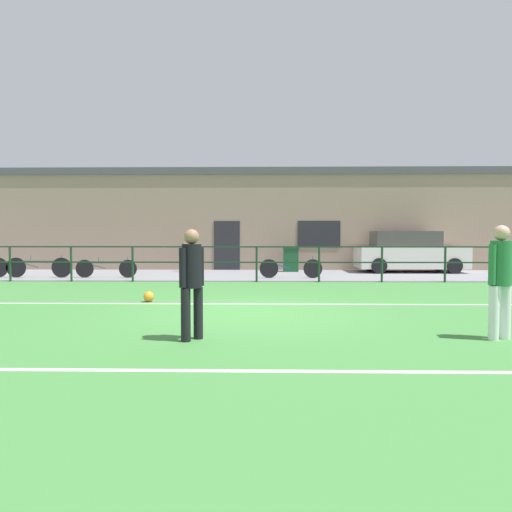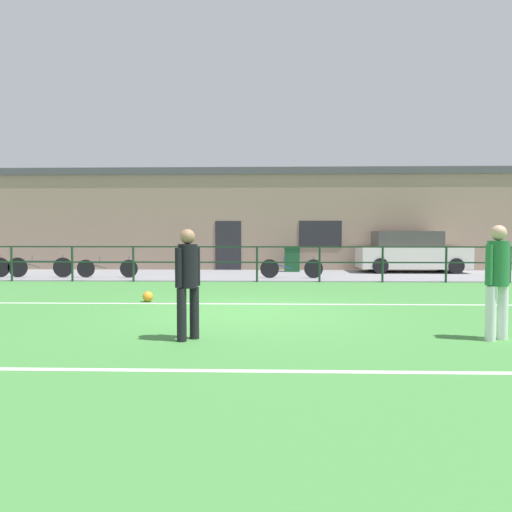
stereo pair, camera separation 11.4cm
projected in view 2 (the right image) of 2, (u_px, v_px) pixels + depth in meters
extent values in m
cube|color=#42843D|center=(249.00, 314.00, 9.16)|extent=(60.00, 44.00, 0.04)
cube|color=white|center=(251.00, 304.00, 10.31)|extent=(36.00, 0.11, 0.00)
cube|color=white|center=(233.00, 371.00, 5.24)|extent=(36.00, 0.11, 0.00)
cube|color=gray|center=(259.00, 275.00, 17.65)|extent=(48.00, 5.00, 0.02)
cylinder|color=#193823|center=(12.00, 264.00, 15.36)|extent=(0.07, 0.07, 1.15)
cylinder|color=#193823|center=(72.00, 264.00, 15.30)|extent=(0.07, 0.07, 1.15)
cylinder|color=#193823|center=(133.00, 264.00, 15.24)|extent=(0.07, 0.07, 1.15)
cylinder|color=#193823|center=(195.00, 264.00, 15.19)|extent=(0.07, 0.07, 1.15)
cylinder|color=#193823|center=(257.00, 264.00, 15.13)|extent=(0.07, 0.07, 1.15)
cylinder|color=#193823|center=(320.00, 264.00, 15.07)|extent=(0.07, 0.07, 1.15)
cylinder|color=#193823|center=(383.00, 264.00, 15.01)|extent=(0.07, 0.07, 1.15)
cylinder|color=#193823|center=(446.00, 264.00, 14.95)|extent=(0.07, 0.07, 1.15)
cylinder|color=#193823|center=(510.00, 265.00, 14.89)|extent=(0.07, 0.07, 1.15)
cube|color=#193823|center=(257.00, 247.00, 15.10)|extent=(36.00, 0.04, 0.04)
cube|color=#193823|center=(257.00, 262.00, 15.12)|extent=(36.00, 0.04, 0.04)
cube|color=gray|center=(261.00, 223.00, 21.25)|extent=(28.00, 2.40, 4.08)
cube|color=#232328|center=(228.00, 246.00, 20.12)|extent=(1.10, 0.04, 2.10)
cube|color=#232328|center=(320.00, 234.00, 19.99)|extent=(1.80, 0.04, 1.10)
cube|color=#4C4C51|center=(261.00, 174.00, 21.15)|extent=(28.00, 2.56, 0.30)
cylinder|color=black|center=(194.00, 313.00, 6.86)|extent=(0.14, 0.14, 0.76)
cylinder|color=black|center=(182.00, 315.00, 6.68)|extent=(0.14, 0.14, 0.76)
cylinder|color=black|center=(188.00, 266.00, 6.74)|extent=(0.28, 0.28, 0.62)
sphere|color=#A37556|center=(188.00, 237.00, 6.72)|extent=(0.21, 0.21, 0.21)
cylinder|color=black|center=(197.00, 267.00, 6.87)|extent=(0.10, 0.10, 0.56)
cylinder|color=black|center=(178.00, 268.00, 6.62)|extent=(0.10, 0.10, 0.56)
cylinder|color=white|center=(503.00, 312.00, 6.82)|extent=(0.14, 0.14, 0.78)
cylinder|color=white|center=(491.00, 313.00, 6.72)|extent=(0.14, 0.14, 0.78)
cylinder|color=#237038|center=(498.00, 263.00, 6.74)|extent=(0.29, 0.29, 0.65)
sphere|color=tan|center=(499.00, 233.00, 6.72)|extent=(0.22, 0.22, 0.22)
cylinder|color=#237038|center=(506.00, 264.00, 6.81)|extent=(0.10, 0.10, 0.58)
cylinder|color=#237038|center=(489.00, 265.00, 6.67)|extent=(0.10, 0.10, 0.58)
sphere|color=orange|center=(148.00, 296.00, 10.67)|extent=(0.24, 0.24, 0.24)
cylinder|color=#232D4C|center=(188.00, 264.00, 19.30)|extent=(0.10, 0.10, 0.56)
cylinder|color=#232D4C|center=(184.00, 264.00, 19.26)|extent=(0.10, 0.10, 0.56)
cylinder|color=red|center=(186.00, 252.00, 19.26)|extent=(0.21, 0.21, 0.47)
sphere|color=brown|center=(186.00, 244.00, 19.24)|extent=(0.16, 0.16, 0.16)
cylinder|color=red|center=(189.00, 252.00, 19.28)|extent=(0.07, 0.07, 0.42)
cylinder|color=red|center=(183.00, 252.00, 19.23)|extent=(0.07, 0.07, 0.42)
cube|color=silver|center=(412.00, 258.00, 18.90)|extent=(4.23, 1.73, 0.84)
cube|color=#43413E|center=(407.00, 239.00, 18.88)|extent=(2.54, 1.45, 0.64)
cylinder|color=black|center=(380.00, 266.00, 18.13)|extent=(0.60, 0.18, 0.60)
cylinder|color=black|center=(456.00, 266.00, 18.04)|extent=(0.60, 0.18, 0.60)
cylinder|color=black|center=(371.00, 263.00, 19.79)|extent=(0.60, 0.18, 0.60)
cylinder|color=black|center=(440.00, 263.00, 19.70)|extent=(0.60, 0.18, 0.60)
cylinder|color=black|center=(86.00, 269.00, 16.51)|extent=(0.63, 0.04, 0.63)
cylinder|color=black|center=(129.00, 269.00, 16.47)|extent=(0.63, 0.04, 0.63)
cube|color=#4C5156|center=(107.00, 263.00, 16.48)|extent=(1.19, 0.04, 0.04)
cube|color=#4C5156|center=(97.00, 266.00, 16.50)|extent=(0.74, 0.03, 0.23)
cylinder|color=#4C5156|center=(100.00, 260.00, 16.48)|extent=(0.03, 0.03, 0.20)
cylinder|color=#4C5156|center=(129.00, 261.00, 16.46)|extent=(0.03, 0.03, 0.28)
cylinder|color=black|center=(270.00, 269.00, 16.32)|extent=(0.65, 0.04, 0.65)
cylinder|color=black|center=(314.00, 269.00, 16.28)|extent=(0.65, 0.04, 0.65)
cube|color=#234C99|center=(292.00, 263.00, 16.29)|extent=(1.18, 0.04, 0.04)
cube|color=#234C99|center=(281.00, 266.00, 16.31)|extent=(0.74, 0.03, 0.23)
cylinder|color=#234C99|center=(284.00, 260.00, 16.29)|extent=(0.03, 0.03, 0.20)
cylinder|color=#234C99|center=(314.00, 261.00, 16.27)|extent=(0.03, 0.03, 0.28)
cylinder|color=black|center=(18.00, 267.00, 16.58)|extent=(0.70, 0.04, 0.70)
cylinder|color=black|center=(63.00, 267.00, 16.53)|extent=(0.70, 0.04, 0.70)
cube|color=#4C5156|center=(40.00, 261.00, 16.55)|extent=(1.26, 0.04, 0.04)
cube|color=#4C5156|center=(29.00, 264.00, 16.56)|extent=(0.78, 0.03, 0.25)
cylinder|color=#4C5156|center=(32.00, 258.00, 16.55)|extent=(0.03, 0.03, 0.20)
cylinder|color=#4C5156|center=(63.00, 259.00, 16.52)|extent=(0.03, 0.03, 0.28)
cylinder|color=black|center=(0.00, 267.00, 16.60)|extent=(0.70, 0.04, 0.70)
cylinder|color=maroon|center=(0.00, 259.00, 16.59)|extent=(0.03, 0.03, 0.28)
cube|color=#194C28|center=(292.00, 260.00, 19.20)|extent=(0.59, 0.50, 0.90)
cube|color=#143D20|center=(292.00, 248.00, 19.18)|extent=(0.63, 0.53, 0.08)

